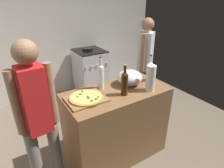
# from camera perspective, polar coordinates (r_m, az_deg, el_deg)

# --- Properties ---
(ground_plane) EXTENTS (4.40, 3.33, 0.02)m
(ground_plane) POSITION_cam_1_polar(r_m,az_deg,el_deg) (3.19, -5.94, -11.85)
(ground_plane) COLOR #6B5B4C
(kitchen_wall_rear) EXTENTS (4.40, 0.10, 2.60)m
(kitchen_wall_rear) POSITION_cam_1_polar(r_m,az_deg,el_deg) (3.92, -16.59, 15.39)
(kitchen_wall_rear) COLOR #BCB7AD
(kitchen_wall_rear) RESTS_ON ground_plane
(counter) EXTENTS (1.20, 0.60, 0.93)m
(counter) POSITION_cam_1_polar(r_m,az_deg,el_deg) (2.38, 1.31, -12.09)
(counter) COLOR brown
(counter) RESTS_ON ground_plane
(cutting_board) EXTENTS (0.40, 0.32, 0.02)m
(cutting_board) POSITION_cam_1_polar(r_m,az_deg,el_deg) (1.98, -7.83, -4.54)
(cutting_board) COLOR olive
(cutting_board) RESTS_ON counter
(pizza) EXTENTS (0.35, 0.35, 0.03)m
(pizza) POSITION_cam_1_polar(r_m,az_deg,el_deg) (1.97, -7.86, -4.02)
(pizza) COLOR tan
(pizza) RESTS_ON cutting_board
(mixing_bowl) EXTENTS (0.30, 0.30, 0.18)m
(mixing_bowl) POSITION_cam_1_polar(r_m,az_deg,el_deg) (2.26, 5.36, 1.96)
(mixing_bowl) COLOR #B2B2B7
(mixing_bowl) RESTS_ON counter
(paper_towel_roll) EXTENTS (0.10, 0.10, 0.30)m
(paper_towel_roll) POSITION_cam_1_polar(r_m,az_deg,el_deg) (2.14, 11.63, 1.71)
(paper_towel_roll) COLOR white
(paper_towel_roll) RESTS_ON counter
(wine_bottle_green) EXTENTS (0.07, 0.07, 0.35)m
(wine_bottle_green) POSITION_cam_1_polar(r_m,az_deg,el_deg) (2.00, 3.83, 0.48)
(wine_bottle_green) COLOR #331E0F
(wine_bottle_green) RESTS_ON counter
(wine_bottle_amber) EXTENTS (0.08, 0.08, 0.34)m
(wine_bottle_amber) POSITION_cam_1_polar(r_m,az_deg,el_deg) (2.40, 11.32, 4.12)
(wine_bottle_amber) COLOR silver
(wine_bottle_amber) RESTS_ON counter
(wine_bottle_clear) EXTENTS (0.07, 0.07, 0.38)m
(wine_bottle_clear) POSITION_cam_1_polar(r_m,az_deg,el_deg) (2.14, -3.39, 2.64)
(wine_bottle_clear) COLOR silver
(wine_bottle_clear) RESTS_ON counter
(stove) EXTENTS (0.56, 0.63, 0.96)m
(stove) POSITION_cam_1_polar(r_m,az_deg,el_deg) (3.95, -6.55, 3.68)
(stove) COLOR #B7B7BC
(stove) RESTS_ON ground_plane
(person_in_stripes) EXTENTS (0.36, 0.21, 1.62)m
(person_in_stripes) POSITION_cam_1_polar(r_m,az_deg,el_deg) (1.81, -21.38, -9.61)
(person_in_stripes) COLOR slate
(person_in_stripes) RESTS_ON ground_plane
(person_in_red) EXTENTS (0.33, 0.28, 1.61)m
(person_in_red) POSITION_cam_1_polar(r_m,az_deg,el_deg) (3.10, 9.88, 6.46)
(person_in_red) COLOR #383D4C
(person_in_red) RESTS_ON ground_plane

